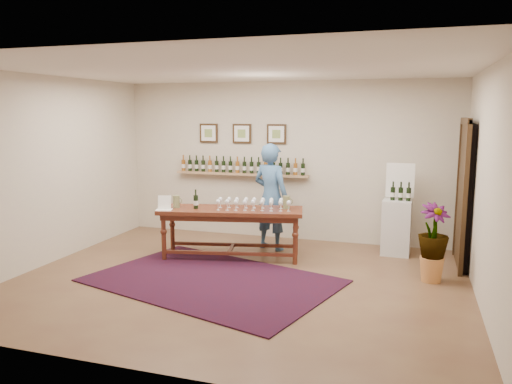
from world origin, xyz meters
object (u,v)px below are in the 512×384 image
(display_pedestal, at_px, (396,227))
(potted_plant, at_px, (433,243))
(tasting_table, at_px, (231,216))
(person, at_px, (271,197))

(display_pedestal, bearing_deg, potted_plant, -67.43)
(tasting_table, relative_size, display_pedestal, 2.62)
(display_pedestal, distance_m, person, 2.08)
(person, bearing_deg, tasting_table, 76.31)
(tasting_table, bearing_deg, person, 45.13)
(display_pedestal, xyz_separation_m, person, (-2.00, -0.31, 0.44))
(tasting_table, height_order, display_pedestal, display_pedestal)
(tasting_table, relative_size, person, 1.31)
(display_pedestal, relative_size, potted_plant, 0.96)
(tasting_table, bearing_deg, potted_plant, -16.47)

